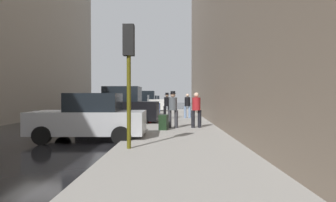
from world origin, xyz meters
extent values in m
plane|color=black|center=(0.00, 0.00, 0.00)|extent=(120.00, 120.00, 0.00)
cube|color=gray|center=(6.00, 0.00, 0.07)|extent=(4.00, 40.00, 0.15)
cube|color=#B7BABF|center=(2.60, -1.31, 0.69)|extent=(4.24, 1.92, 0.84)
cube|color=black|center=(2.80, -1.31, 1.44)|extent=(1.92, 1.60, 0.70)
cylinder|color=black|center=(1.22, -0.42, 0.32)|extent=(0.64, 0.23, 0.64)
cylinder|color=black|center=(1.25, -2.26, 0.32)|extent=(0.64, 0.23, 0.64)
cylinder|color=black|center=(3.95, -0.36, 0.32)|extent=(0.64, 0.23, 0.64)
cylinder|color=black|center=(3.98, -2.20, 0.32)|extent=(0.64, 0.23, 0.64)
cube|color=black|center=(2.60, 4.24, 0.82)|extent=(4.65, 1.97, 1.10)
cube|color=black|center=(2.80, 4.23, 1.80)|extent=(2.12, 1.62, 0.90)
cylinder|color=black|center=(1.13, 5.20, 0.32)|extent=(0.65, 0.24, 0.64)
cylinder|color=black|center=(1.08, 3.36, 0.32)|extent=(0.65, 0.24, 0.64)
cylinder|color=black|center=(4.12, 5.11, 0.32)|extent=(0.65, 0.24, 0.64)
cylinder|color=black|center=(4.07, 3.28, 0.32)|extent=(0.65, 0.24, 0.64)
cube|color=navy|center=(2.60, 10.47, 0.69)|extent=(4.21, 1.86, 0.84)
cube|color=black|center=(2.80, 10.47, 1.44)|extent=(1.90, 1.57, 0.70)
cylinder|color=black|center=(1.24, 11.40, 0.32)|extent=(0.64, 0.22, 0.64)
cylinder|color=black|center=(1.23, 9.56, 0.32)|extent=(0.64, 0.22, 0.64)
cylinder|color=black|center=(3.97, 11.39, 0.32)|extent=(0.64, 0.22, 0.64)
cylinder|color=black|center=(3.96, 9.55, 0.32)|extent=(0.64, 0.22, 0.64)
cube|color=silver|center=(2.60, 16.46, 0.82)|extent=(4.63, 1.91, 1.10)
cube|color=black|center=(2.80, 16.47, 1.80)|extent=(2.09, 1.59, 0.90)
cylinder|color=black|center=(1.09, 17.36, 0.32)|extent=(0.64, 0.23, 0.64)
cylinder|color=black|center=(1.12, 15.52, 0.32)|extent=(0.64, 0.23, 0.64)
cylinder|color=black|center=(4.08, 17.40, 0.32)|extent=(0.64, 0.23, 0.64)
cylinder|color=black|center=(4.11, 15.56, 0.32)|extent=(0.64, 0.23, 0.64)
cube|color=#193828|center=(2.60, 22.17, 0.69)|extent=(4.21, 1.86, 0.84)
cube|color=black|center=(2.80, 22.17, 1.44)|extent=(1.90, 1.58, 0.70)
cylinder|color=black|center=(1.24, 23.10, 0.32)|extent=(0.64, 0.22, 0.64)
cylinder|color=black|center=(1.23, 21.26, 0.32)|extent=(0.64, 0.22, 0.64)
cylinder|color=black|center=(3.97, 23.08, 0.32)|extent=(0.64, 0.22, 0.64)
cylinder|color=black|center=(3.96, 21.24, 0.32)|extent=(0.64, 0.22, 0.64)
cube|color=slate|center=(2.60, 28.27, 0.69)|extent=(4.24, 1.95, 0.84)
cube|color=black|center=(2.80, 28.27, 1.44)|extent=(1.93, 1.61, 0.70)
cylinder|color=black|center=(1.26, 29.23, 0.32)|extent=(0.65, 0.24, 0.64)
cylinder|color=black|center=(1.21, 27.39, 0.32)|extent=(0.65, 0.24, 0.64)
cylinder|color=black|center=(3.99, 29.16, 0.32)|extent=(0.65, 0.24, 0.64)
cylinder|color=black|center=(3.94, 27.32, 0.32)|extent=(0.65, 0.24, 0.64)
cylinder|color=red|center=(4.45, 3.76, 0.43)|extent=(0.22, 0.22, 0.55)
sphere|color=red|center=(4.45, 3.76, 0.76)|extent=(0.20, 0.20, 0.20)
cylinder|color=red|center=(4.29, 3.76, 0.45)|extent=(0.10, 0.09, 0.09)
cylinder|color=red|center=(4.61, 3.76, 0.45)|extent=(0.10, 0.09, 0.09)
cylinder|color=#514C0F|center=(4.50, -3.58, 1.95)|extent=(0.12, 0.12, 3.60)
cube|color=black|center=(4.50, -3.58, 3.30)|extent=(0.32, 0.24, 0.90)
sphere|color=red|center=(4.50, -3.45, 3.58)|extent=(0.14, 0.14, 0.14)
sphere|color=yellow|center=(4.50, -3.45, 3.30)|extent=(0.14, 0.14, 0.14)
sphere|color=green|center=(4.50, -3.45, 3.02)|extent=(0.14, 0.14, 0.14)
cylinder|color=#333338|center=(5.94, 1.45, 0.57)|extent=(0.19, 0.19, 0.85)
cylinder|color=#333338|center=(5.62, 1.48, 0.57)|extent=(0.19, 0.19, 0.85)
cylinder|color=#4C5156|center=(5.78, 1.47, 1.31)|extent=(0.43, 0.43, 0.62)
sphere|color=tan|center=(5.78, 1.47, 1.74)|extent=(0.24, 0.24, 0.24)
cylinder|color=black|center=(5.78, 1.47, 1.81)|extent=(0.34, 0.34, 0.02)
cylinder|color=black|center=(5.78, 1.47, 1.87)|extent=(0.23, 0.23, 0.11)
cylinder|color=black|center=(5.53, 6.86, 0.57)|extent=(0.22, 0.22, 0.85)
cylinder|color=black|center=(5.22, 6.77, 0.57)|extent=(0.22, 0.22, 0.85)
cylinder|color=black|center=(5.38, 6.81, 1.31)|extent=(0.49, 0.49, 0.62)
sphere|color=tan|center=(5.38, 6.81, 1.74)|extent=(0.24, 0.24, 0.24)
cylinder|color=black|center=(5.38, 6.81, 1.81)|extent=(0.34, 0.34, 0.02)
cylinder|color=black|center=(5.38, 6.81, 1.87)|extent=(0.23, 0.23, 0.11)
cylinder|color=#728CB2|center=(6.65, 7.24, 0.57)|extent=(0.21, 0.21, 0.85)
cylinder|color=#728CB2|center=(6.97, 7.19, 0.57)|extent=(0.21, 0.21, 0.85)
cylinder|color=black|center=(6.81, 7.21, 1.31)|extent=(0.47, 0.47, 0.62)
sphere|color=beige|center=(6.81, 7.21, 1.74)|extent=(0.24, 0.24, 0.24)
cylinder|color=black|center=(7.08, 1.57, 0.57)|extent=(0.20, 0.20, 0.85)
cylinder|color=black|center=(6.76, 1.54, 0.57)|extent=(0.20, 0.20, 0.85)
cylinder|color=#A51E23|center=(6.92, 1.56, 1.31)|extent=(0.44, 0.44, 0.62)
sphere|color=beige|center=(6.92, 1.56, 1.74)|extent=(0.24, 0.24, 0.24)
cube|color=black|center=(5.36, 0.78, 0.49)|extent=(0.44, 0.61, 0.68)
cylinder|color=#333333|center=(5.36, 0.78, 1.01)|extent=(0.02, 0.02, 0.36)
camera|label=1|loc=(5.78, -11.18, 1.67)|focal=28.00mm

